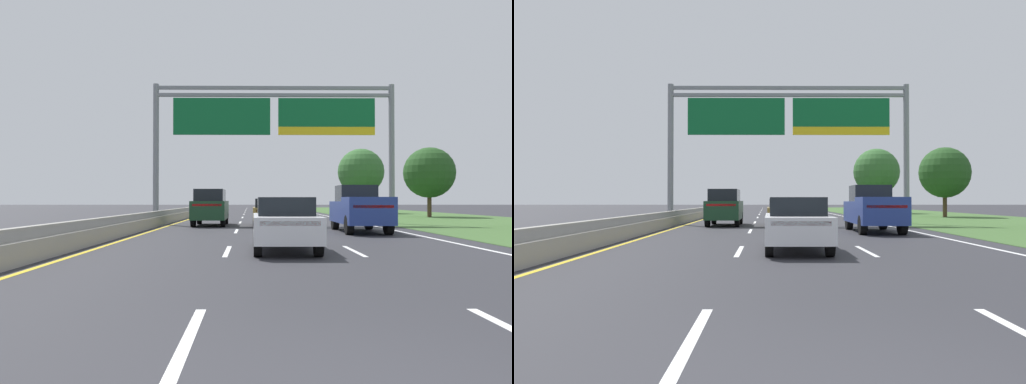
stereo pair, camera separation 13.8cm
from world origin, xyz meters
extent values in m
plane|color=#2B2B30|center=(0.00, 35.00, 0.00)|extent=(220.00, 220.00, 0.00)
cube|color=white|center=(-1.85, 1.50, 0.00)|extent=(0.14, 3.00, 0.01)
cube|color=white|center=(-1.85, 10.50, 0.00)|extent=(0.14, 3.00, 0.01)
cube|color=white|center=(-1.85, 19.50, 0.00)|extent=(0.14, 3.00, 0.01)
cube|color=white|center=(-1.85, 28.50, 0.00)|extent=(0.14, 3.00, 0.01)
cube|color=white|center=(-1.85, 37.50, 0.00)|extent=(0.14, 3.00, 0.01)
cube|color=white|center=(-1.85, 46.50, 0.00)|extent=(0.14, 3.00, 0.01)
cube|color=white|center=(-1.85, 55.50, 0.00)|extent=(0.14, 3.00, 0.01)
cube|color=white|center=(-1.85, 64.50, 0.00)|extent=(0.14, 3.00, 0.01)
cube|color=white|center=(-1.85, 73.50, 0.00)|extent=(0.14, 3.00, 0.01)
cube|color=white|center=(-1.85, 82.50, 0.00)|extent=(0.14, 3.00, 0.01)
cube|color=white|center=(1.85, 10.50, 0.00)|extent=(0.14, 3.00, 0.01)
cube|color=white|center=(1.85, 19.50, 0.00)|extent=(0.14, 3.00, 0.01)
cube|color=white|center=(1.85, 28.50, 0.00)|extent=(0.14, 3.00, 0.01)
cube|color=white|center=(1.85, 37.50, 0.00)|extent=(0.14, 3.00, 0.01)
cube|color=white|center=(1.85, 46.50, 0.00)|extent=(0.14, 3.00, 0.01)
cube|color=white|center=(1.85, 55.50, 0.00)|extent=(0.14, 3.00, 0.01)
cube|color=white|center=(1.85, 64.50, 0.00)|extent=(0.14, 3.00, 0.01)
cube|color=white|center=(1.85, 73.50, 0.00)|extent=(0.14, 3.00, 0.01)
cube|color=white|center=(1.85, 82.50, 0.00)|extent=(0.14, 3.00, 0.01)
cube|color=white|center=(5.90, 35.00, 0.00)|extent=(0.16, 106.00, 0.01)
cube|color=gold|center=(-5.90, 35.00, 0.00)|extent=(0.16, 106.00, 0.01)
cube|color=#3D602D|center=(13.95, 35.00, 0.01)|extent=(14.00, 110.00, 0.02)
cube|color=#99968E|center=(-6.60, 35.00, 0.28)|extent=(0.60, 110.00, 0.55)
cube|color=#99968E|center=(-6.60, 35.00, 0.70)|extent=(0.25, 110.00, 0.30)
cylinder|color=gray|center=(-7.05, 26.45, 4.36)|extent=(0.36, 0.36, 8.71)
cylinder|color=gray|center=(7.65, 26.45, 4.36)|extent=(0.36, 0.36, 8.71)
cube|color=gray|center=(0.30, 26.45, 8.49)|extent=(14.70, 0.24, 0.20)
cube|color=gray|center=(0.30, 26.45, 8.04)|extent=(14.70, 0.24, 0.20)
cube|color=#0C602D|center=(-2.95, 26.27, 6.67)|extent=(6.00, 0.12, 2.29)
cube|color=#0C602D|center=(3.55, 26.27, 6.92)|extent=(6.00, 0.12, 1.79)
cube|color=yellow|center=(3.55, 26.27, 5.77)|extent=(6.00, 0.12, 0.50)
cube|color=navy|center=(3.92, 18.92, 0.92)|extent=(2.06, 5.42, 1.00)
cube|color=black|center=(3.93, 19.77, 1.81)|extent=(1.74, 1.92, 0.78)
cube|color=#B21414|center=(3.89, 16.26, 1.22)|extent=(1.68, 0.10, 0.12)
cube|color=navy|center=(3.90, 17.19, 1.52)|extent=(2.02, 1.97, 0.20)
cylinder|color=black|center=(3.10, 20.76, 0.42)|extent=(0.31, 0.84, 0.84)
cylinder|color=black|center=(4.80, 20.74, 0.42)|extent=(0.31, 0.84, 0.84)
cylinder|color=black|center=(3.05, 17.09, 0.42)|extent=(0.31, 0.84, 0.84)
cylinder|color=black|center=(4.75, 17.07, 0.42)|extent=(0.31, 0.84, 0.84)
cube|color=#193D23|center=(-3.52, 24.77, 0.91)|extent=(1.91, 4.71, 1.05)
cube|color=black|center=(-3.52, 24.62, 1.77)|extent=(1.64, 3.00, 0.68)
cube|color=#B21414|center=(-3.52, 22.46, 1.22)|extent=(1.60, 0.08, 0.12)
cylinder|color=black|center=(-4.33, 26.37, 0.38)|extent=(0.26, 0.76, 0.76)
cylinder|color=black|center=(-2.69, 26.37, 0.38)|extent=(0.26, 0.76, 0.76)
cylinder|color=black|center=(-4.34, 23.17, 0.38)|extent=(0.26, 0.76, 0.76)
cylinder|color=black|center=(-2.70, 23.17, 0.38)|extent=(0.26, 0.76, 0.76)
cube|color=#A38438|center=(-0.12, 24.65, 0.69)|extent=(1.83, 4.40, 0.72)
cube|color=black|center=(-0.12, 24.60, 1.31)|extent=(1.57, 2.30, 0.52)
cube|color=#B21414|center=(-0.12, 22.49, 0.91)|extent=(1.53, 0.08, 0.12)
cylinder|color=black|center=(-0.91, 26.15, 0.33)|extent=(0.22, 0.66, 0.66)
cylinder|color=black|center=(0.69, 26.15, 0.33)|extent=(0.22, 0.66, 0.66)
cylinder|color=black|center=(-0.92, 23.16, 0.33)|extent=(0.22, 0.66, 0.66)
cylinder|color=black|center=(0.68, 23.16, 0.33)|extent=(0.22, 0.66, 0.66)
cube|color=silver|center=(-0.18, 10.63, 0.69)|extent=(1.84, 4.41, 0.72)
cube|color=black|center=(-0.18, 10.58, 1.31)|extent=(1.58, 2.31, 0.52)
cube|color=#B21414|center=(-0.19, 8.47, 0.91)|extent=(1.53, 0.09, 0.12)
cylinder|color=black|center=(-0.97, 12.13, 0.33)|extent=(0.22, 0.66, 0.66)
cylinder|color=black|center=(0.63, 12.12, 0.33)|extent=(0.22, 0.66, 0.66)
cylinder|color=black|center=(-0.98, 9.14, 0.33)|extent=(0.22, 0.66, 0.66)
cylinder|color=black|center=(0.62, 9.13, 0.33)|extent=(0.22, 0.66, 0.66)
cylinder|color=#4C3823|center=(14.51, 38.55, 1.06)|extent=(0.36, 0.36, 2.12)
sphere|color=#234C1E|center=(14.51, 38.55, 3.89)|extent=(4.43, 4.43, 4.43)
cylinder|color=#4C3823|center=(11.31, 50.85, 1.31)|extent=(0.36, 0.36, 2.62)
sphere|color=#33662D|center=(11.31, 50.85, 4.69)|extent=(5.19, 5.19, 5.19)
camera|label=1|loc=(-1.18, -3.61, 1.50)|focal=33.96mm
camera|label=2|loc=(-1.04, -3.61, 1.50)|focal=33.96mm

